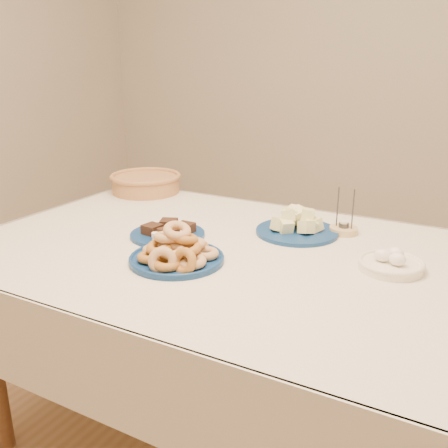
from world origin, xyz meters
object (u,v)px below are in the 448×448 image
(wicker_basket, at_px, (146,182))
(candle_holder, at_px, (344,229))
(donut_platter, at_px, (177,253))
(brownie_plate, at_px, (168,232))
(melon_plate, at_px, (297,225))
(dining_table, at_px, (231,280))
(egg_bowl, at_px, (391,263))

(wicker_basket, bearing_deg, candle_holder, -7.63)
(donut_platter, distance_m, candle_holder, 0.61)
(brownie_plate, bearing_deg, melon_plate, 32.64)
(brownie_plate, distance_m, candle_holder, 0.60)
(melon_plate, bearing_deg, wicker_basket, 165.59)
(donut_platter, relative_size, melon_plate, 0.98)
(donut_platter, xyz_separation_m, brownie_plate, (-0.16, 0.18, -0.02))
(donut_platter, bearing_deg, candle_holder, 54.28)
(melon_plate, xyz_separation_m, wicker_basket, (-0.80, 0.21, 0.02))
(dining_table, bearing_deg, donut_platter, -118.55)
(melon_plate, bearing_deg, donut_platter, -117.35)
(dining_table, bearing_deg, egg_bowl, 9.61)
(dining_table, xyz_separation_m, candle_holder, (0.26, 0.32, 0.12))
(dining_table, relative_size, wicker_basket, 4.13)
(melon_plate, bearing_deg, egg_bowl, -25.46)
(dining_table, distance_m, wicker_basket, 0.83)
(wicker_basket, xyz_separation_m, egg_bowl, (1.15, -0.37, -0.03))
(dining_table, relative_size, brownie_plate, 6.53)
(melon_plate, relative_size, egg_bowl, 1.90)
(egg_bowl, bearing_deg, melon_plate, 154.54)
(brownie_plate, xyz_separation_m, candle_holder, (0.51, 0.32, 0.00))
(melon_plate, height_order, candle_holder, candle_holder)
(egg_bowl, bearing_deg, wicker_basket, 162.09)
(dining_table, height_order, melon_plate, melon_plate)
(melon_plate, height_order, wicker_basket, melon_plate)
(donut_platter, bearing_deg, wicker_basket, 133.33)
(brownie_plate, height_order, candle_holder, candle_holder)
(wicker_basket, relative_size, candle_holder, 2.58)
(melon_plate, bearing_deg, brownie_plate, -147.36)
(candle_holder, distance_m, egg_bowl, 0.32)
(brownie_plate, bearing_deg, wicker_basket, 134.12)
(donut_platter, relative_size, brownie_plate, 1.36)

